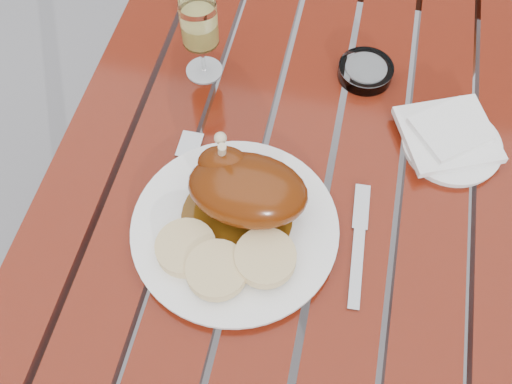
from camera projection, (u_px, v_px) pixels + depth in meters
ground at (281, 303)px, 1.61m from camera, size 60.00×60.00×0.00m
table at (288, 247)px, 1.28m from camera, size 0.80×1.20×0.75m
dinner_plate at (235, 229)px, 0.88m from camera, size 0.37×0.37×0.02m
roast_duck at (244, 188)px, 0.84m from camera, size 0.19×0.17×0.13m
bread_dumplings at (222, 258)px, 0.82m from camera, size 0.21×0.12×0.03m
wine_glass at (201, 40)px, 0.99m from camera, size 0.08×0.08×0.16m
side_plate at (451, 145)px, 0.96m from camera, size 0.17×0.17×0.01m
napkin at (448, 134)px, 0.95m from camera, size 0.19×0.19×0.01m
ashtray at (365, 71)px, 1.04m from camera, size 0.12×0.12×0.02m
fork at (176, 188)px, 0.92m from camera, size 0.02×0.19×0.01m
knife at (358, 253)px, 0.86m from camera, size 0.03×0.18×0.01m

